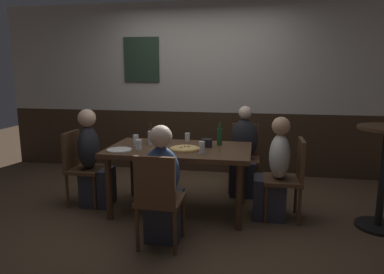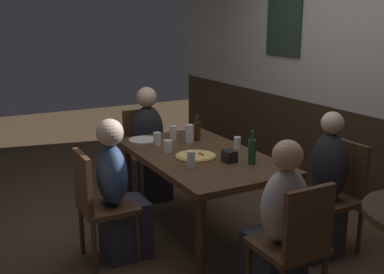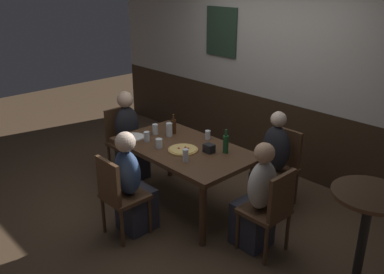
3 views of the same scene
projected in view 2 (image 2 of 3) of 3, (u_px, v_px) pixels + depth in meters
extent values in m
plane|color=#4C3826|center=(199.00, 236.00, 4.01)|extent=(12.00, 12.00, 0.00)
cube|color=#332316|center=(343.00, 157.00, 4.65)|extent=(6.40, 0.10, 0.95)
cube|color=#B7B2A8|center=(355.00, 23.00, 4.32)|extent=(6.40, 0.10, 1.65)
cube|color=#233828|center=(284.00, 24.00, 5.10)|extent=(0.56, 0.03, 0.68)
cube|color=#472D1C|center=(200.00, 157.00, 3.83)|extent=(1.58, 0.91, 0.05)
cylinder|color=#472D1C|center=(128.00, 181.00, 4.33)|extent=(0.07, 0.07, 0.69)
cylinder|color=#472D1C|center=(201.00, 242.00, 3.16)|extent=(0.07, 0.07, 0.69)
cylinder|color=#472D1C|center=(198.00, 169.00, 4.68)|extent=(0.07, 0.07, 0.69)
cylinder|color=#472D1C|center=(287.00, 220.00, 3.51)|extent=(0.07, 0.07, 0.69)
cube|color=#513521|center=(147.00, 155.00, 4.86)|extent=(0.40, 0.40, 0.04)
cube|color=#513521|center=(139.00, 129.00, 4.95)|extent=(0.04, 0.36, 0.43)
cylinder|color=#513521|center=(169.00, 177.00, 4.85)|extent=(0.04, 0.04, 0.41)
cylinder|color=#513521|center=(138.00, 183.00, 4.69)|extent=(0.04, 0.04, 0.41)
cylinder|color=#513521|center=(155.00, 168.00, 5.14)|extent=(0.04, 0.04, 0.41)
cylinder|color=#513521|center=(126.00, 173.00, 4.98)|extent=(0.04, 0.04, 0.41)
cube|color=#513521|center=(330.00, 200.00, 3.67)|extent=(0.40, 0.40, 0.04)
cube|color=#513521|center=(349.00, 168.00, 3.70)|extent=(0.36, 0.04, 0.43)
cylinder|color=#513521|center=(328.00, 239.00, 3.51)|extent=(0.04, 0.04, 0.41)
cylinder|color=#513521|center=(297.00, 222.00, 3.80)|extent=(0.04, 0.04, 0.41)
cylinder|color=#513521|center=(360.00, 230.00, 3.66)|extent=(0.04, 0.04, 0.41)
cylinder|color=#513521|center=(328.00, 214.00, 3.95)|extent=(0.04, 0.04, 0.41)
cube|color=#513521|center=(287.00, 246.00, 2.94)|extent=(0.40, 0.40, 0.04)
cube|color=#513521|center=(309.00, 222.00, 2.72)|extent=(0.04, 0.36, 0.43)
cylinder|color=#513521|center=(248.00, 272.00, 3.06)|extent=(0.04, 0.04, 0.41)
cylinder|color=#513521|center=(289.00, 259.00, 3.22)|extent=(0.04, 0.04, 0.41)
cube|color=#513521|center=(108.00, 207.00, 3.53)|extent=(0.40, 0.40, 0.04)
cube|color=#513521|center=(83.00, 182.00, 3.39)|extent=(0.36, 0.04, 0.43)
cylinder|color=#513521|center=(123.00, 221.00, 3.81)|extent=(0.04, 0.04, 0.41)
cylinder|color=#513521|center=(138.00, 238.00, 3.52)|extent=(0.04, 0.04, 0.41)
cylinder|color=#513521|center=(82.00, 230.00, 3.66)|extent=(0.04, 0.04, 0.41)
cylinder|color=#513521|center=(95.00, 249.00, 3.37)|extent=(0.04, 0.04, 0.41)
cube|color=#2D2D38|center=(152.00, 177.00, 4.80)|extent=(0.34, 0.32, 0.45)
ellipsoid|color=black|center=(147.00, 130.00, 4.76)|extent=(0.22, 0.34, 0.50)
sphere|color=#DBB293|center=(147.00, 97.00, 4.67)|extent=(0.21, 0.21, 0.21)
cube|color=#2D2D38|center=(316.00, 227.00, 3.67)|extent=(0.32, 0.34, 0.45)
ellipsoid|color=black|center=(329.00, 166.00, 3.58)|extent=(0.34, 0.22, 0.53)
sphere|color=beige|center=(332.00, 123.00, 3.50)|extent=(0.17, 0.17, 0.17)
cube|color=#2D2D38|center=(273.00, 266.00, 3.10)|extent=(0.34, 0.32, 0.45)
ellipsoid|color=beige|center=(285.00, 205.00, 2.91)|extent=(0.22, 0.34, 0.48)
sphere|color=tan|center=(288.00, 155.00, 2.82)|extent=(0.19, 0.19, 0.19)
cube|color=#2D2D38|center=(125.00, 228.00, 3.64)|extent=(0.32, 0.34, 0.45)
ellipsoid|color=#334C7A|center=(112.00, 175.00, 3.49)|extent=(0.34, 0.22, 0.47)
sphere|color=beige|center=(110.00, 132.00, 3.40)|extent=(0.20, 0.20, 0.20)
cylinder|color=tan|center=(196.00, 156.00, 3.72)|extent=(0.33, 0.33, 0.02)
cylinder|color=#DBB760|center=(196.00, 155.00, 3.71)|extent=(0.29, 0.29, 0.01)
cylinder|color=maroon|center=(200.00, 153.00, 3.73)|extent=(0.03, 0.03, 0.00)
cylinder|color=maroon|center=(190.00, 154.00, 3.73)|extent=(0.03, 0.03, 0.00)
cylinder|color=maroon|center=(202.00, 155.00, 3.70)|extent=(0.03, 0.03, 0.00)
cylinder|color=silver|center=(173.00, 133.00, 4.24)|extent=(0.06, 0.06, 0.13)
cylinder|color=#C6842D|center=(173.00, 135.00, 4.25)|extent=(0.06, 0.06, 0.08)
cylinder|color=silver|center=(157.00, 139.00, 4.06)|extent=(0.07, 0.07, 0.11)
cylinder|color=silver|center=(157.00, 141.00, 4.06)|extent=(0.06, 0.06, 0.07)
cylinder|color=silver|center=(237.00, 143.00, 3.95)|extent=(0.06, 0.06, 0.10)
cylinder|color=#331E14|center=(237.00, 144.00, 3.96)|extent=(0.05, 0.05, 0.07)
cylinder|color=silver|center=(190.00, 134.00, 4.15)|extent=(0.07, 0.07, 0.16)
cylinder|color=#331E14|center=(190.00, 136.00, 4.15)|extent=(0.06, 0.06, 0.11)
cylinder|color=silver|center=(168.00, 146.00, 3.85)|extent=(0.07, 0.07, 0.10)
cylinder|color=#C6842D|center=(168.00, 148.00, 3.85)|extent=(0.07, 0.07, 0.07)
cylinder|color=silver|center=(191.00, 160.00, 3.45)|extent=(0.06, 0.06, 0.13)
cylinder|color=#C6842D|center=(191.00, 164.00, 3.46)|extent=(0.05, 0.05, 0.07)
cylinder|color=#194723|center=(252.00, 152.00, 3.53)|extent=(0.06, 0.06, 0.19)
cylinder|color=#194723|center=(253.00, 135.00, 3.50)|extent=(0.03, 0.03, 0.07)
cylinder|color=#42230F|center=(197.00, 131.00, 4.21)|extent=(0.06, 0.06, 0.17)
cylinder|color=#42230F|center=(197.00, 118.00, 4.18)|extent=(0.03, 0.03, 0.07)
cylinder|color=white|center=(143.00, 140.00, 4.22)|extent=(0.27, 0.27, 0.01)
cube|color=black|center=(229.00, 156.00, 3.60)|extent=(0.11, 0.09, 0.09)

